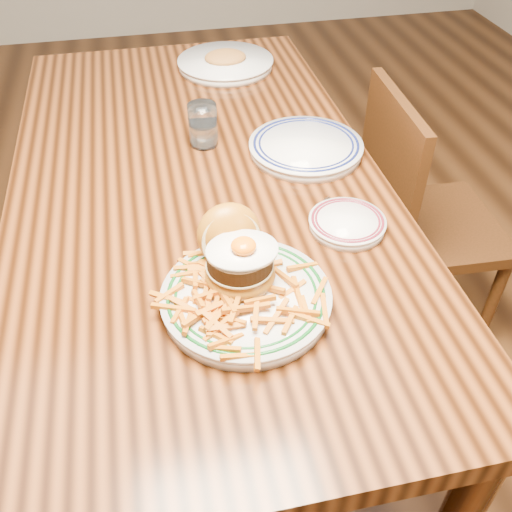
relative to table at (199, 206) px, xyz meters
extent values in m
plane|color=black|center=(0.00, 0.00, -0.66)|extent=(6.00, 6.00, 0.00)
cube|color=black|center=(0.00, 0.00, 0.06)|extent=(0.85, 1.60, 0.05)
cylinder|color=black|center=(-0.36, 0.74, -0.31)|extent=(0.07, 0.07, 0.70)
cylinder|color=black|center=(0.36, 0.74, -0.31)|extent=(0.07, 0.07, 0.70)
cube|color=#421F0D|center=(0.71, 0.10, -0.26)|extent=(0.41, 0.41, 0.04)
cube|color=#421F0D|center=(0.54, 0.11, -0.04)|extent=(0.05, 0.39, 0.42)
cylinder|color=#421F0D|center=(0.89, 0.26, -0.47)|extent=(0.04, 0.04, 0.38)
cylinder|color=#421F0D|center=(0.56, 0.27, -0.47)|extent=(0.04, 0.04, 0.38)
cylinder|color=#421F0D|center=(0.87, -0.08, -0.47)|extent=(0.04, 0.04, 0.38)
cylinder|color=#421F0D|center=(0.54, -0.06, -0.47)|extent=(0.04, 0.04, 0.38)
cylinder|color=silver|center=(0.03, -0.43, 0.10)|extent=(0.29, 0.29, 0.02)
cylinder|color=silver|center=(0.03, -0.43, 0.11)|extent=(0.30, 0.30, 0.01)
torus|color=#0C4615|center=(0.03, -0.43, 0.12)|extent=(0.28, 0.28, 0.01)
torus|color=#0C4615|center=(0.03, -0.43, 0.12)|extent=(0.25, 0.25, 0.01)
ellipsoid|color=#AA6B16|center=(0.03, -0.40, 0.13)|extent=(0.13, 0.13, 0.06)
cylinder|color=#D1BB83|center=(0.03, -0.40, 0.15)|extent=(0.12, 0.12, 0.00)
cylinder|color=black|center=(0.03, -0.40, 0.17)|extent=(0.12, 0.12, 0.03)
ellipsoid|color=white|center=(0.03, -0.40, 0.19)|extent=(0.12, 0.10, 0.01)
ellipsoid|color=#F76704|center=(0.03, -0.40, 0.20)|extent=(0.04, 0.04, 0.02)
ellipsoid|color=#AA6B16|center=(0.02, -0.32, 0.17)|extent=(0.13, 0.11, 0.13)
cylinder|color=#D1BB83|center=(0.02, -0.34, 0.16)|extent=(0.11, 0.05, 0.11)
cylinder|color=silver|center=(0.28, -0.26, 0.10)|extent=(0.16, 0.16, 0.02)
cylinder|color=silver|center=(0.28, -0.26, 0.11)|extent=(0.16, 0.16, 0.01)
torus|color=maroon|center=(0.28, -0.26, 0.11)|extent=(0.15, 0.15, 0.01)
torus|color=maroon|center=(0.28, -0.26, 0.11)|extent=(0.13, 0.13, 0.01)
cube|color=silver|center=(0.29, -0.25, 0.11)|extent=(0.06, 0.09, 0.00)
cylinder|color=silver|center=(0.27, 0.04, 0.10)|extent=(0.27, 0.27, 0.02)
cylinder|color=silver|center=(0.27, 0.04, 0.11)|extent=(0.28, 0.28, 0.01)
torus|color=#0F174D|center=(0.27, 0.04, 0.11)|extent=(0.26, 0.26, 0.01)
torus|color=#0F174D|center=(0.27, 0.04, 0.11)|extent=(0.23, 0.23, 0.01)
cylinder|color=white|center=(0.04, 0.14, 0.14)|extent=(0.07, 0.07, 0.11)
cylinder|color=silver|center=(0.04, 0.14, 0.12)|extent=(0.06, 0.06, 0.05)
cylinder|color=silver|center=(0.17, 0.58, 0.10)|extent=(0.29, 0.29, 0.02)
cylinder|color=silver|center=(0.17, 0.58, 0.11)|extent=(0.30, 0.30, 0.01)
ellipsoid|color=#BB7B35|center=(0.17, 0.58, 0.12)|extent=(0.13, 0.11, 0.04)
camera|label=1|loc=(-0.10, -1.12, 0.82)|focal=40.00mm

